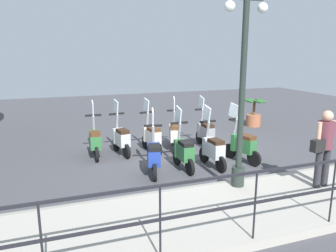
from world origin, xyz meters
TOP-DOWN VIEW (x-y plane):
  - ground_plane at (0.00, 0.00)m, footprint 28.00×28.00m
  - promenade_walkway at (-3.15, 0.00)m, footprint 2.20×20.00m
  - fence_railing at (-4.20, 0.00)m, footprint 0.04×16.03m
  - lamp_post_near at (-2.40, -0.11)m, footprint 0.26×0.90m
  - pedestrian_with_bag at (-3.02, -1.66)m, footprint 0.36×0.64m
  - potted_palm at (2.77, -3.97)m, footprint 1.06×0.66m
  - scooter_near_0 at (-0.78, -1.22)m, footprint 1.20×0.54m
  - scooter_near_1 at (-0.87, -0.31)m, footprint 1.23×0.44m
  - scooter_near_2 at (-0.79, 0.45)m, footprint 1.23×0.44m
  - scooter_near_3 at (-0.85, 1.23)m, footprint 1.21×0.52m
  - scooter_far_0 at (0.79, -0.92)m, footprint 1.23×0.44m
  - scooter_far_1 at (0.89, 0.04)m, footprint 1.20×0.54m
  - scooter_far_2 at (0.86, 0.77)m, footprint 1.23×0.45m
  - scooter_far_3 at (0.93, 1.65)m, footprint 1.23×0.47m
  - scooter_far_4 at (0.93, 2.37)m, footprint 1.23×0.44m

SIDE VIEW (x-z plane):
  - ground_plane at x=0.00m, z-range 0.00..0.00m
  - promenade_walkway at x=-3.15m, z-range 0.00..0.15m
  - potted_palm at x=2.77m, z-range -0.08..0.97m
  - scooter_near_0 at x=-0.78m, z-range -0.29..1.25m
  - scooter_near_1 at x=-0.87m, z-range -0.29..1.25m
  - scooter_near_2 at x=-0.79m, z-range -0.29..1.25m
  - scooter_near_3 at x=-0.85m, z-range -0.29..1.25m
  - scooter_far_0 at x=0.79m, z-range -0.29..1.25m
  - scooter_far_1 at x=0.89m, z-range -0.29..1.25m
  - scooter_far_2 at x=0.86m, z-range -0.29..1.25m
  - scooter_far_3 at x=0.93m, z-range -0.29..1.25m
  - scooter_far_4 at x=0.93m, z-range -0.29..1.25m
  - fence_railing at x=-4.20m, z-range 0.37..1.44m
  - pedestrian_with_bag at x=-3.02m, z-range 0.28..1.87m
  - lamp_post_near at x=-2.40m, z-range -0.09..3.93m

